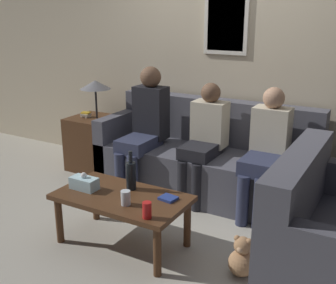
{
  "coord_description": "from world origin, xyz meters",
  "views": [
    {
      "loc": [
        1.71,
        -3.29,
        1.85
      ],
      "look_at": [
        -0.07,
        -0.18,
        0.72
      ],
      "focal_mm": 45.0,
      "sensor_mm": 36.0,
      "label": 1
    }
  ],
  "objects_px": {
    "drinking_glass": "(126,198)",
    "person_right": "(266,147)",
    "couch_side": "(333,245)",
    "person_left": "(145,124)",
    "coffee_table": "(122,202)",
    "teddy_bear": "(242,259)",
    "wine_bottle": "(131,175)",
    "couch_main": "(206,161)",
    "person_middle": "(204,137)"
  },
  "relations": [
    {
      "from": "couch_side",
      "to": "coffee_table",
      "type": "height_order",
      "value": "couch_side"
    },
    {
      "from": "person_middle",
      "to": "person_left",
      "type": "bearing_deg",
      "value": -174.88
    },
    {
      "from": "drinking_glass",
      "to": "teddy_bear",
      "type": "xyz_separation_m",
      "value": [
        0.87,
        0.2,
        -0.36
      ]
    },
    {
      "from": "couch_side",
      "to": "drinking_glass",
      "type": "relative_size",
      "value": 11.42
    },
    {
      "from": "person_middle",
      "to": "person_right",
      "type": "xyz_separation_m",
      "value": [
        0.63,
        -0.03,
        0.0
      ]
    },
    {
      "from": "person_middle",
      "to": "person_right",
      "type": "relative_size",
      "value": 0.99
    },
    {
      "from": "couch_main",
      "to": "wine_bottle",
      "type": "relative_size",
      "value": 6.81
    },
    {
      "from": "drinking_glass",
      "to": "person_left",
      "type": "distance_m",
      "value": 1.38
    },
    {
      "from": "wine_bottle",
      "to": "person_right",
      "type": "xyz_separation_m",
      "value": [
        0.81,
        0.99,
        0.09
      ]
    },
    {
      "from": "person_middle",
      "to": "person_right",
      "type": "bearing_deg",
      "value": -2.3
    },
    {
      "from": "person_right",
      "to": "couch_side",
      "type": "bearing_deg",
      "value": -49.47
    },
    {
      "from": "couch_main",
      "to": "coffee_table",
      "type": "bearing_deg",
      "value": -95.87
    },
    {
      "from": "person_right",
      "to": "teddy_bear",
      "type": "height_order",
      "value": "person_right"
    },
    {
      "from": "couch_main",
      "to": "drinking_glass",
      "type": "bearing_deg",
      "value": -90.3
    },
    {
      "from": "coffee_table",
      "to": "person_left",
      "type": "height_order",
      "value": "person_left"
    },
    {
      "from": "coffee_table",
      "to": "wine_bottle",
      "type": "distance_m",
      "value": 0.23
    },
    {
      "from": "person_left",
      "to": "coffee_table",
      "type": "bearing_deg",
      "value": -66.24
    },
    {
      "from": "drinking_glass",
      "to": "person_right",
      "type": "xyz_separation_m",
      "value": [
        0.68,
        1.25,
        0.15
      ]
    },
    {
      "from": "couch_main",
      "to": "person_middle",
      "type": "distance_m",
      "value": 0.35
    },
    {
      "from": "person_left",
      "to": "teddy_bear",
      "type": "height_order",
      "value": "person_left"
    },
    {
      "from": "coffee_table",
      "to": "drinking_glass",
      "type": "relative_size",
      "value": 9.41
    },
    {
      "from": "couch_side",
      "to": "person_right",
      "type": "height_order",
      "value": "person_right"
    },
    {
      "from": "wine_bottle",
      "to": "person_middle",
      "type": "bearing_deg",
      "value": 79.85
    },
    {
      "from": "drinking_glass",
      "to": "person_middle",
      "type": "distance_m",
      "value": 1.29
    },
    {
      "from": "teddy_bear",
      "to": "wine_bottle",
      "type": "bearing_deg",
      "value": 176.16
    },
    {
      "from": "couch_side",
      "to": "wine_bottle",
      "type": "relative_size",
      "value": 3.93
    },
    {
      "from": "drinking_glass",
      "to": "coffee_table",
      "type": "bearing_deg",
      "value": 136.27
    },
    {
      "from": "person_left",
      "to": "teddy_bear",
      "type": "xyz_separation_m",
      "value": [
        1.48,
        -1.02,
        -0.57
      ]
    },
    {
      "from": "coffee_table",
      "to": "person_middle",
      "type": "bearing_deg",
      "value": 81.26
    },
    {
      "from": "person_right",
      "to": "couch_main",
      "type": "bearing_deg",
      "value": 165.58
    },
    {
      "from": "person_right",
      "to": "drinking_glass",
      "type": "bearing_deg",
      "value": -118.56
    },
    {
      "from": "coffee_table",
      "to": "person_right",
      "type": "distance_m",
      "value": 1.42
    },
    {
      "from": "couch_main",
      "to": "teddy_bear",
      "type": "relative_size",
      "value": 7.22
    },
    {
      "from": "drinking_glass",
      "to": "person_left",
      "type": "height_order",
      "value": "person_left"
    },
    {
      "from": "couch_side",
      "to": "person_right",
      "type": "relative_size",
      "value": 1.09
    },
    {
      "from": "couch_main",
      "to": "person_left",
      "type": "height_order",
      "value": "person_left"
    },
    {
      "from": "person_right",
      "to": "wine_bottle",
      "type": "bearing_deg",
      "value": -129.39
    },
    {
      "from": "couch_side",
      "to": "drinking_glass",
      "type": "height_order",
      "value": "couch_side"
    },
    {
      "from": "drinking_glass",
      "to": "person_middle",
      "type": "height_order",
      "value": "person_middle"
    },
    {
      "from": "wine_bottle",
      "to": "person_left",
      "type": "distance_m",
      "value": 1.08
    },
    {
      "from": "person_middle",
      "to": "wine_bottle",
      "type": "bearing_deg",
      "value": -100.15
    },
    {
      "from": "coffee_table",
      "to": "person_right",
      "type": "relative_size",
      "value": 0.9
    },
    {
      "from": "couch_main",
      "to": "person_right",
      "type": "height_order",
      "value": "person_right"
    },
    {
      "from": "coffee_table",
      "to": "drinking_glass",
      "type": "bearing_deg",
      "value": -43.73
    },
    {
      "from": "person_middle",
      "to": "teddy_bear",
      "type": "bearing_deg",
      "value": -52.89
    },
    {
      "from": "couch_side",
      "to": "person_middle",
      "type": "distance_m",
      "value": 1.7
    },
    {
      "from": "teddy_bear",
      "to": "drinking_glass",
      "type": "bearing_deg",
      "value": -167.31
    },
    {
      "from": "couch_main",
      "to": "person_middle",
      "type": "relative_size",
      "value": 1.92
    },
    {
      "from": "couch_side",
      "to": "teddy_bear",
      "type": "xyz_separation_m",
      "value": [
        -0.57,
        -0.17,
        -0.2
      ]
    },
    {
      "from": "coffee_table",
      "to": "wine_bottle",
      "type": "relative_size",
      "value": 3.23
    }
  ]
}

